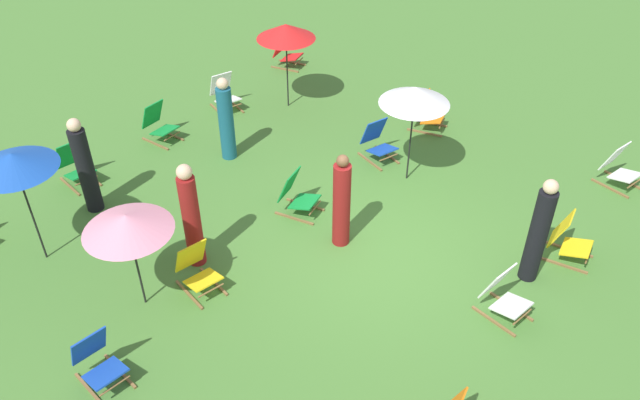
{
  "coord_description": "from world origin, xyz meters",
  "views": [
    {
      "loc": [
        -6.67,
        -4.16,
        7.0
      ],
      "look_at": [
        0.0,
        1.2,
        0.5
      ],
      "focal_mm": 35.62,
      "sensor_mm": 36.0,
      "label": 1
    }
  ],
  "objects_px": {
    "deckchair_8": "(224,93)",
    "umbrella_2": "(127,223)",
    "deckchair_6": "(619,167)",
    "person_3": "(342,203)",
    "deckchair_5": "(426,113)",
    "umbrella_3": "(286,31)",
    "deckchair_4": "(159,124)",
    "umbrella_0": "(13,161)",
    "umbrella_1": "(415,95)",
    "deckchair_13": "(197,270)",
    "deckchair_3": "(297,195)",
    "person_0": "(226,121)",
    "deckchair_1": "(98,362)",
    "deckchair_2": "(378,142)",
    "person_4": "(191,217)",
    "deckchair_7": "(568,240)",
    "person_2": "(538,233)",
    "deckchair_14": "(286,52)",
    "deckchair_0": "(75,165)",
    "deckchair_9": "(503,295)",
    "person_1": "(85,167)"
  },
  "relations": [
    {
      "from": "deckchair_0",
      "to": "deckchair_14",
      "type": "xyz_separation_m",
      "value": [
        6.25,
        0.25,
        0.0
      ]
    },
    {
      "from": "deckchair_4",
      "to": "person_3",
      "type": "xyz_separation_m",
      "value": [
        -0.24,
        -4.89,
        0.45
      ]
    },
    {
      "from": "deckchair_3",
      "to": "deckchair_9",
      "type": "xyz_separation_m",
      "value": [
        0.03,
        -3.9,
        0.0
      ]
    },
    {
      "from": "umbrella_0",
      "to": "umbrella_2",
      "type": "relative_size",
      "value": 1.2
    },
    {
      "from": "deckchair_1",
      "to": "umbrella_2",
      "type": "distance_m",
      "value": 1.84
    },
    {
      "from": "umbrella_3",
      "to": "person_3",
      "type": "height_order",
      "value": "umbrella_3"
    },
    {
      "from": "deckchair_3",
      "to": "deckchair_8",
      "type": "bearing_deg",
      "value": 50.22
    },
    {
      "from": "deckchair_3",
      "to": "person_0",
      "type": "xyz_separation_m",
      "value": [
        0.51,
        2.22,
        0.45
      ]
    },
    {
      "from": "deckchair_4",
      "to": "umbrella_0",
      "type": "height_order",
      "value": "umbrella_0"
    },
    {
      "from": "deckchair_2",
      "to": "deckchair_9",
      "type": "relative_size",
      "value": 1.04
    },
    {
      "from": "deckchair_0",
      "to": "deckchair_9",
      "type": "height_order",
      "value": "same"
    },
    {
      "from": "person_3",
      "to": "deckchair_7",
      "type": "bearing_deg",
      "value": 117.35
    },
    {
      "from": "person_4",
      "to": "person_0",
      "type": "bearing_deg",
      "value": 128.19
    },
    {
      "from": "umbrella_1",
      "to": "umbrella_2",
      "type": "relative_size",
      "value": 1.15
    },
    {
      "from": "deckchair_6",
      "to": "person_3",
      "type": "bearing_deg",
      "value": 159.07
    },
    {
      "from": "person_3",
      "to": "umbrella_0",
      "type": "bearing_deg",
      "value": -51.88
    },
    {
      "from": "deckchair_2",
      "to": "person_4",
      "type": "distance_m",
      "value": 4.38
    },
    {
      "from": "deckchair_8",
      "to": "deckchair_13",
      "type": "height_order",
      "value": "same"
    },
    {
      "from": "deckchair_3",
      "to": "deckchair_14",
      "type": "height_order",
      "value": "same"
    },
    {
      "from": "deckchair_0",
      "to": "person_3",
      "type": "height_order",
      "value": "person_3"
    },
    {
      "from": "person_2",
      "to": "person_3",
      "type": "relative_size",
      "value": 1.07
    },
    {
      "from": "deckchair_6",
      "to": "person_3",
      "type": "relative_size",
      "value": 0.49
    },
    {
      "from": "deckchair_1",
      "to": "deckchair_7",
      "type": "relative_size",
      "value": 1.0
    },
    {
      "from": "deckchair_14",
      "to": "deckchair_1",
      "type": "bearing_deg",
      "value": -168.24
    },
    {
      "from": "umbrella_0",
      "to": "umbrella_3",
      "type": "xyz_separation_m",
      "value": [
        6.32,
        0.28,
        -0.12
      ]
    },
    {
      "from": "umbrella_0",
      "to": "deckchair_4",
      "type": "bearing_deg",
      "value": 21.32
    },
    {
      "from": "deckchair_4",
      "to": "umbrella_0",
      "type": "distance_m",
      "value": 4.1
    },
    {
      "from": "deckchair_2",
      "to": "umbrella_2",
      "type": "bearing_deg",
      "value": -167.83
    },
    {
      "from": "deckchair_8",
      "to": "umbrella_2",
      "type": "height_order",
      "value": "umbrella_2"
    },
    {
      "from": "deckchair_1",
      "to": "deckchair_4",
      "type": "relative_size",
      "value": 1.0
    },
    {
      "from": "deckchair_13",
      "to": "deckchair_14",
      "type": "height_order",
      "value": "same"
    },
    {
      "from": "deckchair_6",
      "to": "umbrella_1",
      "type": "relative_size",
      "value": 0.44
    },
    {
      "from": "deckchair_7",
      "to": "deckchair_6",
      "type": "bearing_deg",
      "value": -8.59
    },
    {
      "from": "deckchair_7",
      "to": "person_2",
      "type": "distance_m",
      "value": 0.98
    },
    {
      "from": "deckchair_5",
      "to": "umbrella_3",
      "type": "height_order",
      "value": "umbrella_3"
    },
    {
      "from": "deckchair_6",
      "to": "deckchair_5",
      "type": "bearing_deg",
      "value": 109.58
    },
    {
      "from": "deckchair_5",
      "to": "deckchair_8",
      "type": "xyz_separation_m",
      "value": [
        -2.06,
        3.96,
        0.0
      ]
    },
    {
      "from": "deckchair_0",
      "to": "deckchair_8",
      "type": "bearing_deg",
      "value": 5.39
    },
    {
      "from": "deckchair_9",
      "to": "person_1",
      "type": "distance_m",
      "value": 7.15
    },
    {
      "from": "deckchair_3",
      "to": "deckchair_13",
      "type": "bearing_deg",
      "value": 168.24
    },
    {
      "from": "umbrella_1",
      "to": "person_2",
      "type": "bearing_deg",
      "value": -110.34
    },
    {
      "from": "deckchair_1",
      "to": "deckchair_3",
      "type": "relative_size",
      "value": 0.98
    },
    {
      "from": "deckchair_5",
      "to": "person_4",
      "type": "relative_size",
      "value": 0.46
    },
    {
      "from": "deckchair_0",
      "to": "deckchair_4",
      "type": "height_order",
      "value": "same"
    },
    {
      "from": "person_1",
      "to": "person_2",
      "type": "xyz_separation_m",
      "value": [
        3.2,
        -6.77,
        0.01
      ]
    },
    {
      "from": "umbrella_0",
      "to": "person_4",
      "type": "distance_m",
      "value": 2.67
    },
    {
      "from": "deckchair_8",
      "to": "umbrella_1",
      "type": "height_order",
      "value": "umbrella_1"
    },
    {
      "from": "deckchair_1",
      "to": "person_3",
      "type": "height_order",
      "value": "person_3"
    },
    {
      "from": "umbrella_2",
      "to": "deckchair_5",
      "type": "bearing_deg",
      "value": -4.93
    },
    {
      "from": "deckchair_5",
      "to": "umbrella_3",
      "type": "xyz_separation_m",
      "value": [
        -1.08,
        2.94,
        1.39
      ]
    }
  ]
}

